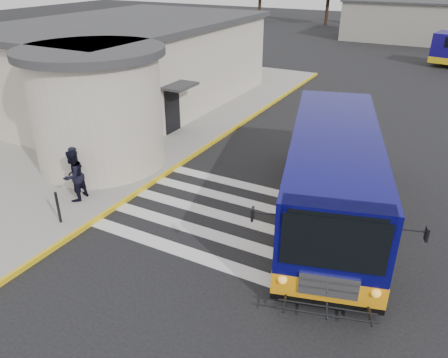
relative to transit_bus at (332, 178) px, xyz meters
The scene contains 9 objects.
ground 3.21m from the transit_bus, 160.32° to the right, with size 140.00×140.00×0.00m, color black.
sidewalk 12.16m from the transit_bus, 165.46° to the left, with size 10.00×34.00×0.15m, color gray.
curb_strip 7.52m from the transit_bus, 155.78° to the left, with size 0.12×34.00×0.16m, color yellow.
station_building 14.83m from the transit_bus, 156.31° to the left, with size 12.70×18.70×4.80m.
crosswalk 3.93m from the transit_bus, 151.10° to the right, with size 8.00×5.35×0.01m.
transit_bus is the anchor object (origin of this frame).
pedestrian_a 9.18m from the transit_bus, 161.70° to the right, with size 0.63×0.42×1.74m, color black.
pedestrian_b 8.96m from the transit_bus, 157.12° to the right, with size 0.92×0.72×1.90m, color black.
bollard 9.05m from the transit_bus, 147.24° to the right, with size 0.09×0.09×1.11m, color black.
Camera 1 is at (5.73, -12.16, 7.89)m, focal length 35.00 mm.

